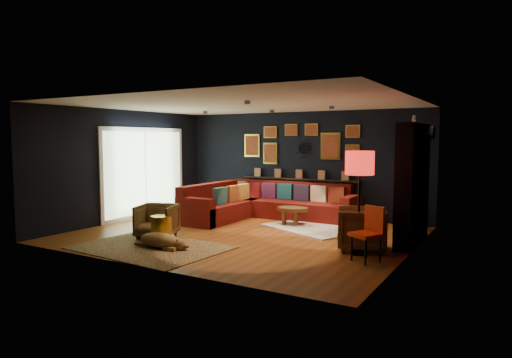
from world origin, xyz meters
The scene contains 20 objects.
floor centered at (0.00, 0.00, 0.00)m, with size 6.50×6.50×0.00m, color #95491D.
room_walls centered at (0.00, 0.00, 1.59)m, with size 6.50×6.50×6.50m.
sectional centered at (-0.61, 1.81, 0.32)m, with size 3.41×2.69×0.86m.
ledge centered at (0.00, 2.68, 0.92)m, with size 3.20×0.12×0.04m, color black.
gallery_wall centered at (-0.01, 2.72, 1.81)m, with size 3.15×0.04×1.02m.
sunburst_mirror centered at (0.10, 2.72, 1.70)m, with size 0.47×0.16×0.47m.
fireplace centered at (3.09, 0.90, 1.02)m, with size 0.31×1.60×2.20m.
deer_head centered at (3.14, 1.40, 2.05)m, with size 0.50×0.28×0.45m.
sliding_door centered at (-3.22, 0.60, 1.10)m, with size 0.06×2.80×2.20m.
ceiling_spots centered at (0.00, 0.80, 2.56)m, with size 3.30×2.50×0.06m.
shag_rug centered at (1.00, 1.30, 0.01)m, with size 1.96×1.43×0.03m, color silver.
leopard_rug centered at (-0.80, -1.80, 0.01)m, with size 2.56×1.83×0.01m, color tan.
coffee_table centered at (0.44, 1.39, 0.33)m, with size 0.76×0.57×0.38m.
pouf centered at (-1.30, 1.50, 0.19)m, with size 0.51×0.51×0.33m, color #A7271B.
armchair_left centered at (-1.29, -1.09, 0.36)m, with size 0.70×0.66×0.72m, color #AF8244.
armchair_right centered at (2.45, -0.05, 0.41)m, with size 0.79×0.74×0.82m, color #AF8244.
gold_stool centered at (-0.96, -1.33, 0.25)m, with size 0.40×0.40×0.49m, color gold.
orange_chair centered at (2.79, -0.70, 0.51)m, with size 0.56×0.56×0.87m.
floor_lamp centered at (2.50, -0.36, 1.46)m, with size 0.47×0.47×1.73m.
dog centered at (-0.64, -1.73, 0.19)m, with size 1.14×0.56×0.36m, color #9D6C3A, non-canonical shape.
Camera 1 is at (4.80, -7.69, 1.92)m, focal length 32.00 mm.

